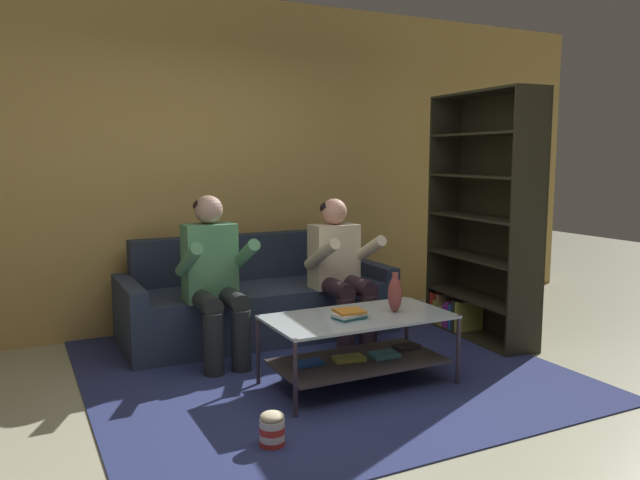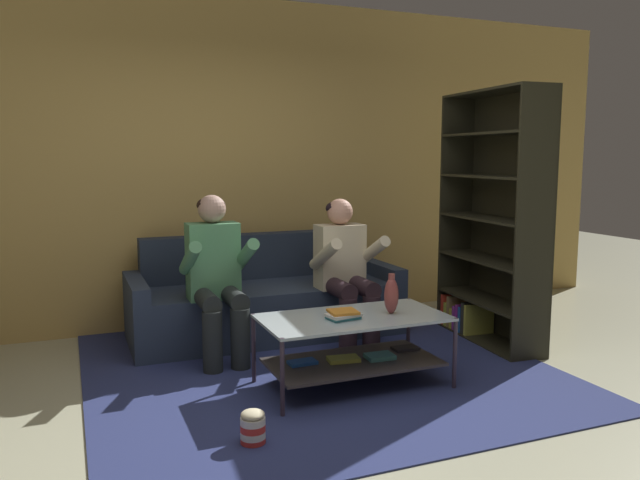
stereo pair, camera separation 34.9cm
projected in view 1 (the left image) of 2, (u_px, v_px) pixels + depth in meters
name	position (u px, v px, depth m)	size (l,w,h in m)	color
ground	(338.00, 426.00, 3.52)	(16.80, 16.80, 0.00)	#B6B696
back_partition	(207.00, 164.00, 5.51)	(8.40, 0.12, 2.90)	tan
couch	(257.00, 303.00, 5.26)	(2.24, 0.85, 0.84)	#2C374E
person_seated_left	(214.00, 273.00, 4.54)	(0.50, 0.58, 1.23)	#232828
person_seated_right	(341.00, 265.00, 5.00)	(0.50, 0.58, 1.18)	#2D1E26
coffee_table	(359.00, 339.00, 4.12)	(1.21, 0.62, 0.48)	#B1C3C9
area_rug	(309.00, 361.00, 4.62)	(3.16, 3.34, 0.01)	navy
vase	(395.00, 294.00, 4.17)	(0.10, 0.10, 0.27)	brown
book_stack	(350.00, 314.00, 4.01)	(0.23, 0.19, 0.06)	teal
bookshelf	(483.00, 231.00, 5.21)	(0.42, 1.15, 2.03)	black
popcorn_tub	(272.00, 429.00, 3.26)	(0.13, 0.13, 0.19)	red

